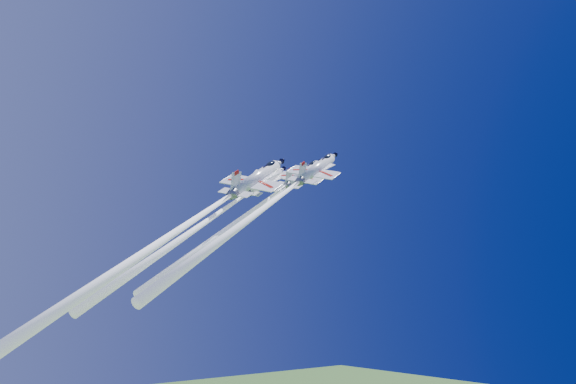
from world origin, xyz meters
TOP-DOWN VIEW (x-y plane):
  - jet_lead at (-8.52, -1.17)m, footprint 37.54×18.86m
  - jet_left at (-17.27, -0.66)m, footprint 36.90×18.55m
  - jet_right at (-13.37, -10.61)m, footprint 37.41×18.79m
  - jet_slot at (-26.62, -6.33)m, footprint 46.81×23.53m

SIDE VIEW (x-z plane):
  - jet_slot at x=-26.62m, z-range 45.72..89.84m
  - jet_left at x=-17.27m, z-range 53.50..88.14m
  - jet_right at x=-13.37m, z-range 54.83..89.73m
  - jet_lead at x=-8.52m, z-range 55.66..90.66m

